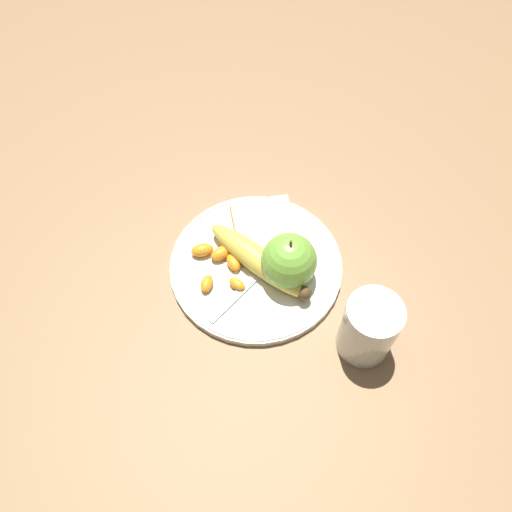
# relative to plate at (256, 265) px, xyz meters

# --- Properties ---
(ground_plane) EXTENTS (3.00, 3.00, 0.00)m
(ground_plane) POSITION_rel_plate_xyz_m (0.00, 0.00, -0.01)
(ground_plane) COLOR olive
(plate) EXTENTS (0.26, 0.26, 0.01)m
(plate) POSITION_rel_plate_xyz_m (0.00, 0.00, 0.00)
(plate) COLOR white
(plate) RESTS_ON ground_plane
(juice_glass) EXTENTS (0.07, 0.07, 0.10)m
(juice_glass) POSITION_rel_plate_xyz_m (0.16, 0.11, 0.04)
(juice_glass) COLOR silver
(juice_glass) RESTS_ON ground_plane
(apple) EXTENTS (0.08, 0.08, 0.09)m
(apple) POSITION_rel_plate_xyz_m (0.03, 0.04, 0.04)
(apple) COLOR #72B23D
(apple) RESTS_ON plate
(banana) EXTENTS (0.17, 0.13, 0.04)m
(banana) POSITION_rel_plate_xyz_m (0.01, 0.00, 0.02)
(banana) COLOR #E0CC4C
(banana) RESTS_ON plate
(bread_slice) EXTENTS (0.11, 0.10, 0.02)m
(bread_slice) POSITION_rel_plate_xyz_m (-0.05, 0.03, 0.02)
(bread_slice) COLOR tan
(bread_slice) RESTS_ON plate
(fork) EXTENTS (0.12, 0.17, 0.00)m
(fork) POSITION_rel_plate_xyz_m (0.02, 0.00, 0.01)
(fork) COLOR silver
(fork) RESTS_ON plate
(jam_packet) EXTENTS (0.04, 0.03, 0.02)m
(jam_packet) POSITION_rel_plate_xyz_m (-0.01, 0.06, 0.01)
(jam_packet) COLOR silver
(jam_packet) RESTS_ON plate
(orange_segment_0) EXTENTS (0.03, 0.04, 0.02)m
(orange_segment_0) POSITION_rel_plate_xyz_m (-0.03, -0.05, 0.01)
(orange_segment_0) COLOR orange
(orange_segment_0) RESTS_ON plate
(orange_segment_1) EXTENTS (0.03, 0.03, 0.02)m
(orange_segment_1) POSITION_rel_plate_xyz_m (0.02, -0.08, 0.01)
(orange_segment_1) COLOR orange
(orange_segment_1) RESTS_ON plate
(orange_segment_2) EXTENTS (0.03, 0.02, 0.02)m
(orange_segment_2) POSITION_rel_plate_xyz_m (-0.01, -0.03, 0.01)
(orange_segment_2) COLOR orange
(orange_segment_2) RESTS_ON plate
(orange_segment_3) EXTENTS (0.03, 0.03, 0.01)m
(orange_segment_3) POSITION_rel_plate_xyz_m (0.03, -0.04, 0.01)
(orange_segment_3) COLOR orange
(orange_segment_3) RESTS_ON plate
(orange_segment_4) EXTENTS (0.02, 0.04, 0.02)m
(orange_segment_4) POSITION_rel_plate_xyz_m (-0.04, -0.07, 0.01)
(orange_segment_4) COLOR orange
(orange_segment_4) RESTS_ON plate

